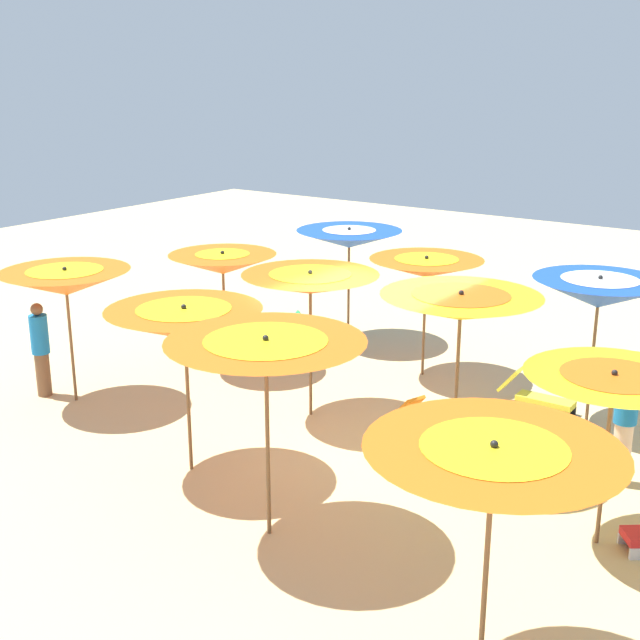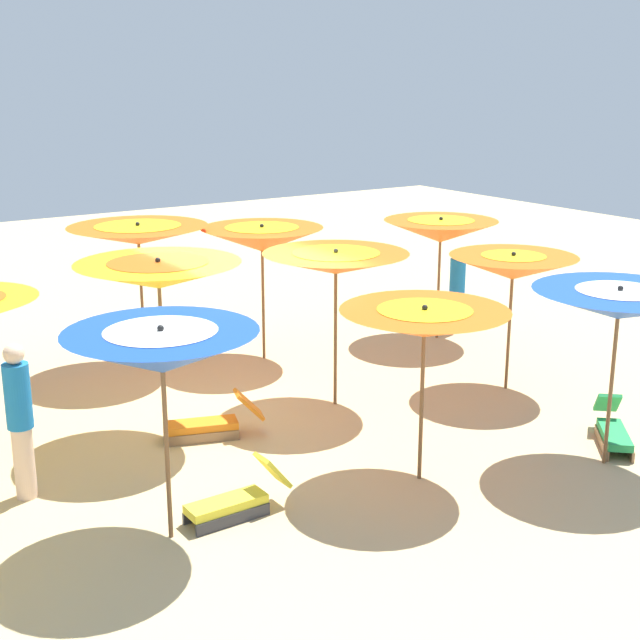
{
  "view_description": "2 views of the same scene",
  "coord_description": "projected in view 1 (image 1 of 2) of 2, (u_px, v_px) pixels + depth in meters",
  "views": [
    {
      "loc": [
        -9.74,
        -5.97,
        5.28
      ],
      "look_at": [
        0.31,
        1.11,
        1.6
      ],
      "focal_mm": 46.72,
      "sensor_mm": 36.0,
      "label": 1
    },
    {
      "loc": [
        10.44,
        -5.8,
        4.78
      ],
      "look_at": [
        0.98,
        0.52,
        1.59
      ],
      "focal_mm": 49.31,
      "sensor_mm": 36.0,
      "label": 2
    }
  ],
  "objects": [
    {
      "name": "beachgoer_0",
      "position": [
        41.0,
        348.0,
        13.9
      ],
      "size": [
        0.3,
        0.3,
        1.62
      ],
      "rotation": [
        0.0,
        0.0,
        5.9
      ],
      "color": "brown",
      "rests_on": "ground"
    },
    {
      "name": "beach_umbrella_6",
      "position": [
        461.0,
        307.0,
        11.06
      ],
      "size": [
        2.17,
        2.17,
        2.5
      ],
      "color": "brown",
      "rests_on": "ground"
    },
    {
      "name": "beach_umbrella_7",
      "position": [
        613.0,
        389.0,
        9.17
      ],
      "size": [
        1.97,
        1.97,
        2.15
      ],
      "color": "brown",
      "rests_on": "ground"
    },
    {
      "name": "lounger_1",
      "position": [
        318.0,
        329.0,
        17.11
      ],
      "size": [
        1.17,
        1.09,
        0.58
      ],
      "rotation": [
        0.0,
        0.0,
        5.56
      ],
      "color": "olive",
      "rests_on": "ground"
    },
    {
      "name": "beach_umbrella_9",
      "position": [
        426.0,
        268.0,
        14.54
      ],
      "size": [
        2.01,
        2.01,
        2.2
      ],
      "color": "brown",
      "rests_on": "ground"
    },
    {
      "name": "ground",
      "position": [
        369.0,
        441.0,
        12.44
      ],
      "size": [
        39.62,
        39.62,
        0.04
      ],
      "primitive_type": "cube",
      "color": "#D1B57F"
    },
    {
      "name": "beach_umbrella_1",
      "position": [
        184.0,
        323.0,
        10.91
      ],
      "size": [
        2.07,
        2.07,
        2.37
      ],
      "color": "brown",
      "rests_on": "ground"
    },
    {
      "name": "beachgoer_2",
      "position": [
        626.0,
        414.0,
        10.83
      ],
      "size": [
        0.3,
        0.3,
        1.88
      ],
      "rotation": [
        0.0,
        0.0,
        1.94
      ],
      "color": "beige",
      "rests_on": "ground"
    },
    {
      "name": "lounger_4",
      "position": [
        539.0,
        398.0,
        13.44
      ],
      "size": [
        0.37,
        1.24,
        0.64
      ],
      "rotation": [
        0.0,
        0.0,
        4.73
      ],
      "color": "#333338",
      "rests_on": "ground"
    },
    {
      "name": "beach_umbrella_0",
      "position": [
        66.0,
        282.0,
        13.34
      ],
      "size": [
        2.08,
        2.08,
        2.29
      ],
      "color": "brown",
      "rests_on": "ground"
    },
    {
      "name": "beach_umbrella_2",
      "position": [
        266.0,
        353.0,
        9.27
      ],
      "size": [
        2.27,
        2.27,
        2.48
      ],
      "color": "brown",
      "rests_on": "ground"
    },
    {
      "name": "beach_umbrella_10",
      "position": [
        599.0,
        293.0,
        12.48
      ],
      "size": [
        1.99,
        1.99,
        2.36
      ],
      "color": "brown",
      "rests_on": "ground"
    },
    {
      "name": "beach_umbrella_4",
      "position": [
        223.0,
        264.0,
        14.98
      ],
      "size": [
        1.95,
        1.95,
        2.19
      ],
      "color": "brown",
      "rests_on": "ground"
    },
    {
      "name": "beach_umbrella_8",
      "position": [
        349.0,
        239.0,
        16.51
      ],
      "size": [
        2.11,
        2.11,
        2.33
      ],
      "color": "brown",
      "rests_on": "ground"
    },
    {
      "name": "lounger_0",
      "position": [
        433.0,
        432.0,
        12.18
      ],
      "size": [
        0.79,
        1.4,
        0.63
      ],
      "rotation": [
        0.0,
        0.0,
        4.38
      ],
      "color": "olive",
      "rests_on": "ground"
    },
    {
      "name": "beach_umbrella_3",
      "position": [
        493.0,
        467.0,
        6.93
      ],
      "size": [
        2.2,
        2.2,
        2.36
      ],
      "color": "brown",
      "rests_on": "ground"
    },
    {
      "name": "beach_umbrella_5",
      "position": [
        310.0,
        283.0,
        12.73
      ],
      "size": [
        2.12,
        2.12,
        2.38
      ],
      "color": "brown",
      "rests_on": "ground"
    }
  ]
}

